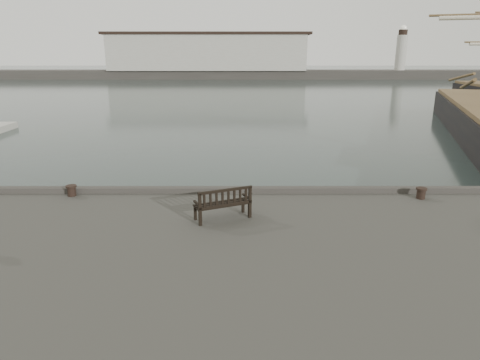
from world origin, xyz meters
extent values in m
plane|color=black|center=(0.00, 0.00, 0.00)|extent=(400.00, 400.00, 0.00)
cube|color=#383530|center=(0.00, 92.00, 1.00)|extent=(140.00, 8.00, 2.00)
cube|color=#A8A69B|center=(-8.00, 92.00, 6.00)|extent=(46.00, 9.00, 8.00)
cube|color=black|center=(-8.00, 92.00, 10.30)|extent=(48.00, 9.50, 0.60)
cylinder|color=#A8A69B|center=(38.00, 92.00, 6.00)|extent=(2.40, 2.40, 8.00)
sphere|color=silver|center=(38.00, 92.00, 11.40)|extent=(1.61, 1.61, 1.61)
cube|color=black|center=(-0.81, -2.51, 2.00)|extent=(1.67, 1.14, 0.04)
cube|color=black|center=(-0.72, -2.72, 2.23)|extent=(1.47, 0.70, 0.48)
cube|color=black|center=(-0.81, -2.51, 1.78)|extent=(1.55, 1.03, 0.44)
cylinder|color=black|center=(-5.83, -0.50, 1.74)|extent=(0.39, 0.39, 0.36)
cylinder|color=black|center=(5.50, -0.78, 1.74)|extent=(0.40, 0.40, 0.36)
camera|label=1|loc=(-0.33, -13.78, 6.07)|focal=32.00mm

